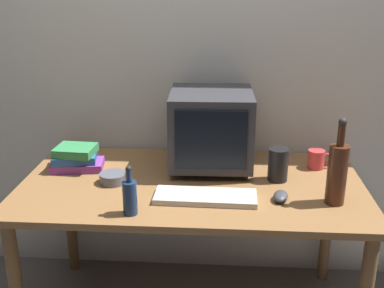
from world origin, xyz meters
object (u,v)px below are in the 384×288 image
keyboard (206,197)px  computer_mouse (281,196)px  mug (317,159)px  metal_canister (278,165)px  cd_spindle (113,178)px  crt_monitor (211,129)px  bottle_short (130,196)px  book_stack (76,158)px  bottle_tall (337,172)px

keyboard → computer_mouse: 0.31m
mug → metal_canister: 0.26m
cd_spindle → metal_canister: (0.73, 0.08, 0.05)m
crt_monitor → bottle_short: crt_monitor is taller
computer_mouse → cd_spindle: size_ratio=0.83×
keyboard → mug: (0.52, 0.38, 0.03)m
crt_monitor → keyboard: (-0.01, -0.36, -0.18)m
cd_spindle → metal_canister: metal_canister is taller
bottle_short → book_stack: (-0.34, 0.44, -0.02)m
crt_monitor → mug: 0.53m
book_stack → cd_spindle: book_stack is taller
keyboard → metal_canister: size_ratio=2.80×
computer_mouse → book_stack: (-0.94, 0.28, 0.04)m
computer_mouse → metal_canister: size_ratio=0.67×
computer_mouse → book_stack: bearing=175.0°
bottle_short → mug: bearing=33.2°
bottle_tall → cd_spindle: bottle_tall is taller
bottle_tall → bottle_short: size_ratio=1.79×
book_stack → cd_spindle: bearing=-35.6°
computer_mouse → mug: (0.21, 0.37, 0.03)m
keyboard → metal_canister: metal_canister is taller
keyboard → bottle_short: bearing=-151.9°
mug → metal_canister: bearing=-141.8°
cd_spindle → book_stack: bearing=144.4°
bottle_short → book_stack: bearing=128.2°
computer_mouse → bottle_tall: bearing=9.0°
crt_monitor → cd_spindle: (-0.43, -0.22, -0.17)m
cd_spindle → keyboard: bearing=-18.7°
book_stack → keyboard: bearing=-25.0°
keyboard → metal_canister: 0.39m
crt_monitor → metal_canister: size_ratio=2.65×
computer_mouse → cd_spindle: (-0.73, 0.13, 0.00)m
keyboard → cd_spindle: cd_spindle is taller
computer_mouse → keyboard: bearing=-165.8°
crt_monitor → keyboard: bearing=-91.6°
cd_spindle → bottle_tall: bearing=-8.3°
book_stack → bottle_tall: bearing=-14.0°
crt_monitor → bottle_tall: 0.63m
metal_canister → cd_spindle: bearing=-173.9°
crt_monitor → book_stack: (-0.64, -0.07, -0.14)m
metal_canister → bottle_tall: bearing=-46.1°
bottle_short → book_stack: bottle_short is taller
mug → computer_mouse: bearing=-119.7°
crt_monitor → bottle_tall: crt_monitor is taller
crt_monitor → keyboard: crt_monitor is taller
bottle_short → mug: 0.96m
metal_canister → mug: bearing=38.2°
keyboard → mug: mug is taller
mug → metal_canister: metal_canister is taller
crt_monitor → mug: crt_monitor is taller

